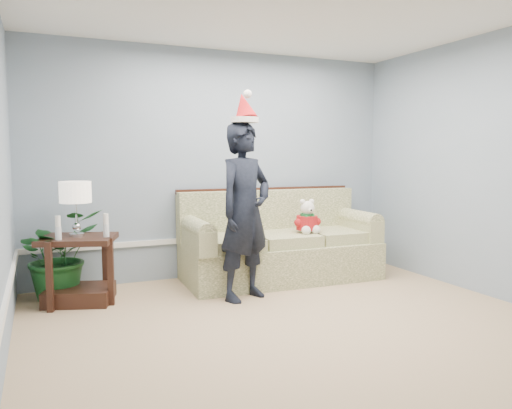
{
  "coord_description": "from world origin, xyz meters",
  "views": [
    {
      "loc": [
        -1.99,
        -3.21,
        1.46
      ],
      "look_at": [
        0.08,
        1.55,
        0.94
      ],
      "focal_mm": 35.0,
      "sensor_mm": 36.0,
      "label": 1
    }
  ],
  "objects": [
    {
      "name": "room_shell",
      "position": [
        0.0,
        0.0,
        1.35
      ],
      "size": [
        4.54,
        5.04,
        2.74
      ],
      "color": "tan",
      "rests_on": "ground"
    },
    {
      "name": "wainscot_trim",
      "position": [
        -1.18,
        1.18,
        0.45
      ],
      "size": [
        4.49,
        4.99,
        0.06
      ],
      "color": "white",
      "rests_on": "room_shell"
    },
    {
      "name": "sofa",
      "position": [
        0.58,
        2.03,
        0.38
      ],
      "size": [
        2.29,
        1.04,
        1.06
      ],
      "rotation": [
        0.0,
        0.0,
        -0.03
      ],
      "color": "#495729",
      "rests_on": "room_shell"
    },
    {
      "name": "side_table",
      "position": [
        -1.66,
        1.93,
        0.26
      ],
      "size": [
        0.83,
        0.76,
        0.66
      ],
      "rotation": [
        0.0,
        0.0,
        -0.32
      ],
      "color": "#331912",
      "rests_on": "room_shell"
    },
    {
      "name": "table_lamp",
      "position": [
        -1.67,
        1.95,
        1.07
      ],
      "size": [
        0.3,
        0.3,
        0.54
      ],
      "color": "silver",
      "rests_on": "side_table"
    },
    {
      "name": "candle_pair",
      "position": [
        -1.63,
        1.79,
        0.77
      ],
      "size": [
        0.49,
        0.06,
        0.23
      ],
      "color": "silver",
      "rests_on": "side_table"
    },
    {
      "name": "houseplant",
      "position": [
        -1.84,
        2.16,
        0.45
      ],
      "size": [
        1.07,
        1.04,
        0.91
      ],
      "primitive_type": "imported",
      "rotation": [
        0.0,
        0.0,
        0.58
      ],
      "color": "#195121",
      "rests_on": "room_shell"
    },
    {
      "name": "man",
      "position": [
        -0.1,
        1.4,
        0.89
      ],
      "size": [
        0.77,
        0.65,
        1.79
      ],
      "primitive_type": "imported",
      "rotation": [
        0.0,
        0.0,
        0.41
      ],
      "color": "black",
      "rests_on": "room_shell"
    },
    {
      "name": "santa_hat",
      "position": [
        -0.1,
        1.42,
        1.91
      ],
      "size": [
        0.34,
        0.36,
        0.32
      ],
      "rotation": [
        0.0,
        0.0,
        0.26
      ],
      "color": "white",
      "rests_on": "man"
    },
    {
      "name": "teddy_bear",
      "position": [
        0.85,
        1.82,
        0.7
      ],
      "size": [
        0.26,
        0.29,
        0.4
      ],
      "rotation": [
        0.0,
        0.0,
        -0.04
      ],
      "color": "white",
      "rests_on": "sofa"
    }
  ]
}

